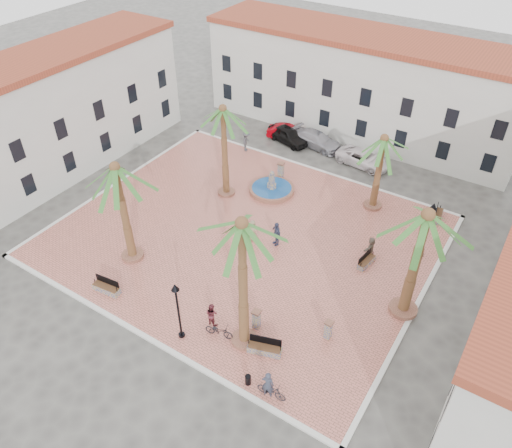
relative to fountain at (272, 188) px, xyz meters
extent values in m
plane|color=#56544F|center=(1.28, -5.95, -0.41)|extent=(120.00, 120.00, 0.00)
cube|color=#CE7160|center=(1.28, -5.95, -0.34)|extent=(26.00, 22.00, 0.15)
cube|color=silver|center=(1.28, 5.05, -0.33)|extent=(26.30, 0.30, 0.16)
cube|color=silver|center=(1.28, -16.95, -0.33)|extent=(26.30, 0.30, 0.16)
cube|color=silver|center=(14.28, -5.95, -0.33)|extent=(0.30, 22.30, 0.16)
cube|color=silver|center=(-11.72, -5.95, -0.33)|extent=(0.30, 22.30, 0.16)
cube|color=silver|center=(1.28, 14.05, 4.09)|extent=(30.00, 7.00, 9.00)
cube|color=#9B3C26|center=(1.28, 14.05, 8.84)|extent=(30.40, 7.40, 0.50)
cube|color=black|center=(-11.85, 10.57, 1.79)|extent=(1.00, 0.12, 1.60)
cube|color=black|center=(-8.10, 10.57, 1.79)|extent=(1.00, 0.12, 1.60)
cube|color=black|center=(-4.35, 10.57, 1.79)|extent=(1.00, 0.12, 1.60)
cube|color=black|center=(-0.60, 10.57, 1.79)|extent=(1.00, 0.12, 1.60)
cube|color=black|center=(3.15, 10.57, 1.79)|extent=(1.00, 0.12, 1.60)
cube|color=black|center=(6.90, 10.57, 1.79)|extent=(1.00, 0.12, 1.60)
cube|color=black|center=(10.65, 10.57, 1.79)|extent=(1.00, 0.12, 1.60)
cube|color=black|center=(14.40, 10.57, 1.79)|extent=(1.00, 0.12, 1.60)
cube|color=black|center=(-11.85, 10.57, 4.79)|extent=(1.00, 0.12, 1.60)
cube|color=black|center=(-8.10, 10.57, 4.79)|extent=(1.00, 0.12, 1.60)
cube|color=black|center=(-4.35, 10.57, 4.79)|extent=(1.00, 0.12, 1.60)
cube|color=black|center=(-0.60, 10.57, 4.79)|extent=(1.00, 0.12, 1.60)
cube|color=black|center=(3.15, 10.57, 4.79)|extent=(1.00, 0.12, 1.60)
cube|color=black|center=(6.90, 10.57, 4.79)|extent=(1.00, 0.12, 1.60)
cube|color=black|center=(10.65, 10.57, 4.79)|extent=(1.00, 0.12, 1.60)
cube|color=black|center=(14.40, 10.57, 4.79)|extent=(1.00, 0.12, 1.60)
cube|color=black|center=(17.82, -15.44, 1.79)|extent=(0.12, 1.00, 1.60)
cube|color=black|center=(17.82, -11.73, 1.79)|extent=(0.12, 1.00, 1.60)
cube|color=black|center=(17.82, -8.01, 1.79)|extent=(0.12, 1.00, 1.60)
cube|color=black|center=(17.82, -4.30, 1.79)|extent=(0.12, 1.00, 1.60)
cube|color=black|center=(17.82, -0.58, 1.79)|extent=(0.12, 1.00, 1.60)
cube|color=black|center=(17.82, -15.44, 4.79)|extent=(0.12, 1.00, 1.60)
cube|color=black|center=(17.82, -11.73, 4.79)|extent=(0.12, 1.00, 1.60)
cube|color=black|center=(17.82, -8.01, 4.79)|extent=(0.12, 1.00, 1.60)
cube|color=black|center=(17.82, -4.30, 4.79)|extent=(0.12, 1.00, 1.60)
cube|color=silver|center=(-17.72, -5.95, 4.34)|extent=(6.00, 24.00, 9.50)
cube|color=#9B3C26|center=(-17.72, -5.95, 9.34)|extent=(6.40, 24.40, 0.50)
cube|color=black|center=(-14.74, -11.95, 1.79)|extent=(0.12, 1.00, 1.60)
cube|color=black|center=(-14.74, -7.95, 1.79)|extent=(0.12, 1.00, 1.60)
cube|color=black|center=(-14.74, -3.95, 1.79)|extent=(0.12, 1.00, 1.60)
cube|color=black|center=(-14.74, 0.05, 1.79)|extent=(0.12, 1.00, 1.60)
cube|color=black|center=(-14.74, 4.05, 1.79)|extent=(0.12, 1.00, 1.60)
cube|color=black|center=(-14.74, -11.95, 4.79)|extent=(0.12, 1.00, 1.60)
cube|color=black|center=(-14.74, -7.95, 4.79)|extent=(0.12, 1.00, 1.60)
cube|color=black|center=(-14.74, -3.95, 4.79)|extent=(0.12, 1.00, 1.60)
cube|color=black|center=(-14.74, 0.05, 4.79)|extent=(0.12, 1.00, 1.60)
cube|color=black|center=(-14.74, 4.05, 4.79)|extent=(0.12, 1.00, 1.60)
cylinder|color=#9B5E49|center=(0.00, 0.00, -0.08)|extent=(3.74, 3.74, 0.36)
cylinder|color=#194C8C|center=(0.00, 0.00, 0.08)|extent=(3.30, 3.30, 0.05)
cylinder|color=gray|center=(0.00, 0.00, 0.09)|extent=(0.80, 0.80, 0.71)
cylinder|color=gray|center=(0.00, 0.00, 0.81)|extent=(0.53, 0.53, 1.07)
sphere|color=gray|center=(0.00, 0.00, 1.47)|extent=(0.39, 0.39, 0.39)
cylinder|color=#9B5E49|center=(-2.99, -2.26, -0.16)|extent=(1.41, 1.41, 0.21)
cylinder|color=brown|center=(-2.99, -2.26, 3.62)|extent=(0.46, 0.46, 7.33)
sphere|color=brown|center=(-2.99, -2.26, 7.28)|extent=(0.62, 0.62, 0.62)
cylinder|color=#9B5E49|center=(-4.01, -12.17, -0.15)|extent=(1.55, 1.55, 0.23)
cylinder|color=brown|center=(-4.01, -12.17, 3.54)|extent=(0.50, 0.50, 7.14)
sphere|color=brown|center=(-4.01, -12.17, 7.11)|extent=(0.68, 0.68, 0.68)
cylinder|color=#9B5E49|center=(6.67, -14.07, -0.15)|extent=(1.54, 1.54, 0.23)
cylinder|color=brown|center=(6.67, -14.07, 4.26)|extent=(0.50, 0.50, 8.57)
sphere|color=brown|center=(6.67, -14.07, 8.54)|extent=(0.68, 0.68, 0.68)
cylinder|color=#9B5E49|center=(13.68, -6.76, -0.13)|extent=(1.77, 1.77, 0.27)
cylinder|color=brown|center=(13.68, -6.76, 3.62)|extent=(0.58, 0.58, 7.24)
sphere|color=brown|center=(13.68, -6.76, 7.24)|extent=(0.78, 0.78, 0.78)
cylinder|color=#9B5E49|center=(7.85, 2.53, -0.15)|extent=(1.45, 1.45, 0.22)
cylinder|color=brown|center=(7.85, 2.53, 2.89)|extent=(0.47, 0.47, 5.87)
sphere|color=brown|center=(7.85, 2.53, 5.83)|extent=(0.63, 0.63, 0.63)
cube|color=gray|center=(-3.05, -15.57, -0.05)|extent=(1.97, 0.80, 0.43)
cube|color=#56351E|center=(-3.05, -15.57, 0.19)|extent=(1.86, 0.73, 0.06)
cube|color=black|center=(-3.08, -15.34, 0.48)|extent=(1.80, 0.26, 0.53)
cylinder|color=black|center=(-3.95, -15.68, 0.32)|extent=(0.05, 0.05, 0.32)
cylinder|color=black|center=(-2.15, -15.47, 0.32)|extent=(0.05, 0.05, 0.32)
cube|color=gray|center=(8.11, -14.13, -0.04)|extent=(2.07, 1.19, 0.44)
cube|color=#56351E|center=(8.11, -14.13, 0.21)|extent=(1.94, 1.10, 0.07)
cube|color=black|center=(8.03, -13.90, 0.51)|extent=(1.79, 0.63, 0.55)
cylinder|color=black|center=(7.22, -14.41, 0.34)|extent=(0.05, 0.05, 0.33)
cylinder|color=black|center=(9.00, -13.84, 0.34)|extent=(0.05, 0.05, 0.33)
cube|color=gray|center=(10.11, -4.09, -0.08)|extent=(0.76, 1.74, 0.37)
cube|color=#56351E|center=(10.11, -4.09, 0.14)|extent=(0.70, 1.64, 0.06)
cube|color=black|center=(9.91, -4.06, 0.39)|extent=(0.28, 1.57, 0.47)
cylinder|color=black|center=(10.00, -4.87, 0.25)|extent=(0.05, 0.05, 0.28)
cylinder|color=black|center=(10.23, -3.31, 0.25)|extent=(0.05, 0.05, 0.28)
cube|color=gray|center=(12.71, 3.72, -0.06)|extent=(0.83, 1.89, 0.40)
cube|color=#56351E|center=(12.71, 3.72, 0.17)|extent=(0.77, 1.78, 0.06)
cube|color=black|center=(12.49, 3.68, 0.45)|extent=(0.32, 1.71, 0.51)
cylinder|color=black|center=(12.84, 2.87, 0.29)|extent=(0.05, 0.05, 0.30)
cylinder|color=black|center=(12.58, 4.57, 0.29)|extent=(0.05, 0.05, 0.30)
cylinder|color=black|center=(3.36, -15.77, -0.18)|extent=(0.38, 0.38, 0.17)
cylinder|color=black|center=(3.36, -15.77, 1.76)|extent=(0.13, 0.13, 3.83)
cone|color=black|center=(3.36, -15.77, 3.83)|extent=(0.47, 0.47, 0.43)
sphere|color=beige|center=(3.36, -15.77, 3.67)|extent=(0.26, 0.26, 0.26)
cylinder|color=black|center=(12.96, -1.14, -0.17)|extent=(0.40, 0.40, 0.18)
cylinder|color=black|center=(12.96, -1.14, 1.86)|extent=(0.13, 0.13, 4.03)
cone|color=black|center=(12.96, -1.14, 4.05)|extent=(0.49, 0.49, 0.45)
sphere|color=beige|center=(12.96, -1.14, 3.88)|extent=(0.27, 0.27, 0.27)
cube|color=gray|center=(6.72, -12.82, 0.39)|extent=(0.43, 0.43, 1.30)
cube|color=#9B5E49|center=(6.72, -12.82, 1.09)|extent=(0.53, 0.53, 0.10)
cube|color=gray|center=(-0.37, 2.10, 0.43)|extent=(0.48, 0.48, 1.39)
cube|color=#9B5E49|center=(-0.37, 2.10, 1.18)|extent=(0.60, 0.60, 0.11)
cube|color=gray|center=(10.66, -11.19, 0.35)|extent=(0.40, 0.40, 1.23)
cube|color=#9B5E49|center=(10.66, -11.19, 1.02)|extent=(0.49, 0.49, 0.09)
cylinder|color=black|center=(8.44, -16.35, 0.06)|extent=(0.33, 0.33, 0.64)
imported|color=#34384A|center=(9.69, -16.35, 0.66)|extent=(0.76, 0.58, 1.84)
imported|color=black|center=(5.23, -14.56, 0.20)|extent=(1.84, 0.96, 0.92)
imported|color=maroon|center=(4.29, -14.01, 0.54)|extent=(0.82, 0.66, 1.61)
imported|color=black|center=(9.91, -16.35, 0.24)|extent=(1.71, 0.62, 1.01)
imported|color=#8F7A59|center=(2.08, -6.07, 0.58)|extent=(0.99, 0.92, 1.69)
imported|color=#3A4261|center=(3.77, -5.57, 0.70)|extent=(1.21, 1.00, 1.93)
imported|color=#444348|center=(-5.48, 4.45, 0.71)|extent=(1.08, 1.43, 1.95)
imported|color=#6A5E50|center=(9.95, -3.13, 0.54)|extent=(0.53, 1.51, 1.61)
imported|color=black|center=(-3.08, 8.14, 0.35)|extent=(4.79, 2.90, 1.52)
imported|color=#99000A|center=(-3.45, 8.76, 0.26)|extent=(4.31, 2.56, 1.34)
imported|color=#ABAAB3|center=(-0.41, 8.86, 0.31)|extent=(5.26, 2.75, 1.45)
imported|color=white|center=(4.62, 8.16, 0.27)|extent=(5.11, 2.75, 1.36)
camera|label=1|loc=(17.34, -29.42, 23.28)|focal=35.00mm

